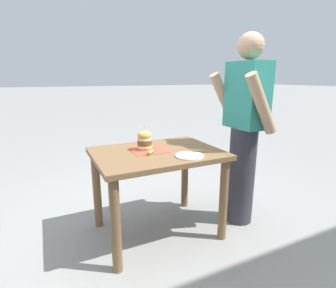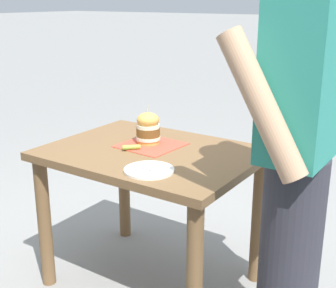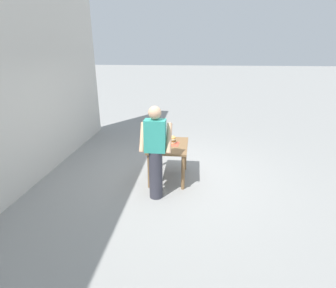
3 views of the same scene
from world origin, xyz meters
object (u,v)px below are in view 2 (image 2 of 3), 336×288
patio_table (152,175)px  diner_across_table (297,160)px  sandwich (148,128)px  side_plate_with_forks (149,170)px  pickle_spear (131,147)px

patio_table → diner_across_table: bearing=79.2°
sandwich → side_plate_with_forks: bearing=36.7°
diner_across_table → sandwich: bearing=-105.0°
sandwich → side_plate_with_forks: 0.41m
patio_table → sandwich: sandwich is taller
pickle_spear → side_plate_with_forks: 0.31m
pickle_spear → side_plate_with_forks: (0.19, 0.25, -0.01)m
pickle_spear → patio_table: bearing=124.3°
patio_table → pickle_spear: bearing=-55.7°
patio_table → pickle_spear: pickle_spear is taller
patio_table → side_plate_with_forks: 0.33m
sandwich → diner_across_table: (0.23, 0.85, 0.06)m
side_plate_with_forks → diner_across_table: bearing=98.9°
sandwich → pickle_spear: 0.15m
patio_table → side_plate_with_forks: size_ratio=4.63×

